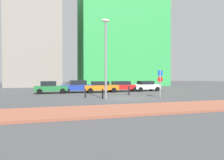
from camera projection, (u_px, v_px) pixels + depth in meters
name	position (u px, v px, depth m)	size (l,w,h in m)	color
ground_plane	(124.00, 98.00, 19.15)	(120.00, 120.00, 0.00)	#424244
sidewalk_brick	(158.00, 108.00, 12.72)	(40.00, 3.75, 0.14)	#93513D
parked_car_green	(51.00, 87.00, 24.41)	(3.99, 2.02, 1.53)	#237238
parked_car_blue	(78.00, 86.00, 25.59)	(4.40, 2.03, 1.61)	#1E389E
parked_car_orange	(101.00, 87.00, 26.12)	(4.59, 2.07, 1.47)	orange
parked_car_red	(122.00, 86.00, 27.62)	(4.64, 2.14, 1.46)	red
parked_car_white	(146.00, 86.00, 28.37)	(4.07, 2.19, 1.46)	white
parking_sign_post	(160.00, 80.00, 19.71)	(0.60, 0.10, 2.75)	gray
parking_meter	(105.00, 88.00, 20.68)	(0.18, 0.14, 1.30)	#4C4C51
street_lamp	(106.00, 52.00, 17.82)	(0.70, 0.36, 7.34)	gray
traffic_bollard_near	(129.00, 91.00, 22.38)	(0.17, 0.17, 1.01)	black
traffic_bollard_mid	(85.00, 93.00, 19.38)	(0.15, 0.15, 0.85)	black
traffic_bollard_far	(103.00, 93.00, 19.03)	(0.14, 0.14, 0.91)	black
building_colorful_midrise	(121.00, 27.00, 46.82)	(19.39, 12.28, 27.70)	green
building_under_construction	(36.00, 44.00, 42.59)	(10.65, 11.96, 18.46)	gray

